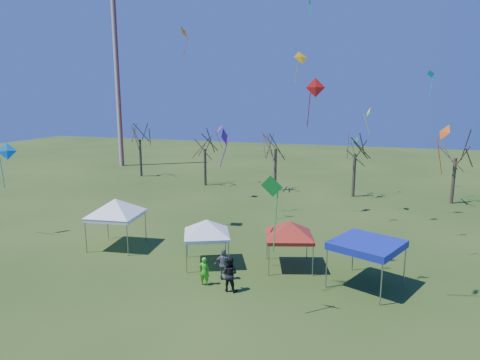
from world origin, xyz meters
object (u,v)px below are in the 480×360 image
object	(u,v)px
tree_1	(205,136)
tree_4	(457,141)
person_green	(204,271)
tree_2	(276,134)
person_dark	(229,274)
tent_white_mid	(207,223)
tree_0	(139,126)
person_grey	(224,265)
tree_3	(356,138)
tent_blue	(367,245)
tent_red	(289,224)
tent_white_west	(115,202)
radio_mast	(117,80)

from	to	relation	value
tree_1	tree_4	xyz separation A→B (m)	(26.12, -0.65, 0.27)
tree_4	person_green	size ratio (longest dim) A/B	4.85
tree_2	person_dark	xyz separation A→B (m)	(3.21, -24.89, -5.33)
tent_white_mid	tree_0	bearing A→B (deg)	127.69
person_grey	tree_3	bearing A→B (deg)	-115.23
tree_0	person_green	bearing A→B (deg)	-53.91
tent_blue	tree_1	bearing A→B (deg)	129.69
tent_red	tree_0	bearing A→B (deg)	135.44
tree_4	tent_white_west	xyz separation A→B (m)	(-24.19, -20.38, -2.85)
person_green	person_dark	world-z (taller)	person_dark
tree_1	tree_2	xyz separation A→B (m)	(8.40, -0.27, 0.50)
tree_4	tree_3	bearing A→B (deg)	179.74
person_green	tent_white_west	bearing A→B (deg)	-32.33
tree_1	tree_4	size ratio (longest dim) A/B	0.96
tree_2	tent_red	world-z (taller)	tree_2
tree_2	person_green	distance (m)	25.26
person_green	tree_3	bearing A→B (deg)	-112.46
tree_4	radio_mast	bearing A→B (deg)	167.01
tree_0	tent_red	size ratio (longest dim) A/B	2.27
tree_1	person_green	xyz separation A→B (m)	(10.04, -24.88, -4.98)
tree_3	tent_blue	bearing A→B (deg)	-85.34
tree_3	person_green	world-z (taller)	tree_3
tent_white_mid	tent_blue	world-z (taller)	tent_white_mid
tree_1	person_grey	xyz separation A→B (m)	(10.83, -23.91, -4.89)
tent_red	person_dark	distance (m)	5.13
tree_2	person_dark	world-z (taller)	tree_2
tree_1	person_dark	distance (m)	28.13
tree_0	tent_red	world-z (taller)	tree_0
tent_white_mid	tent_red	size ratio (longest dim) A/B	0.95
tent_white_west	tree_4	bearing A→B (deg)	40.11
tree_1	tree_3	xyz separation A→B (m)	(16.80, -0.60, 0.29)
tent_white_west	person_dark	size ratio (longest dim) A/B	2.33
tent_white_mid	person_grey	xyz separation A→B (m)	(1.76, -1.85, -1.79)
tree_2	tree_3	xyz separation A→B (m)	(8.40, -0.33, -0.21)
radio_mast	tent_white_west	size ratio (longest dim) A/B	5.59
person_green	person_dark	size ratio (longest dim) A/B	0.85
tree_0	tree_3	xyz separation A→B (m)	(26.88, -3.34, -0.41)
tree_4	tent_blue	distance (m)	23.30
tree_2	tent_red	distance (m)	21.78
radio_mast	tent_blue	xyz separation A→B (m)	(35.81, -31.73, -10.10)
tent_blue	radio_mast	bearing A→B (deg)	138.45
tent_white_mid	person_dark	bearing A→B (deg)	-50.70
tree_1	tent_white_mid	bearing A→B (deg)	-67.65
tree_4	person_green	xyz separation A→B (m)	(-16.08, -24.23, -5.25)
tree_3	person_dark	size ratio (longest dim) A/B	4.12
tree_3	person_grey	distance (m)	24.61
tent_white_west	tree_1	bearing A→B (deg)	95.26
tent_blue	person_dark	xyz separation A→B (m)	(-6.97, -2.78, -1.44)
tree_2	tree_4	world-z (taller)	tree_2
tree_0	person_green	distance (m)	34.63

